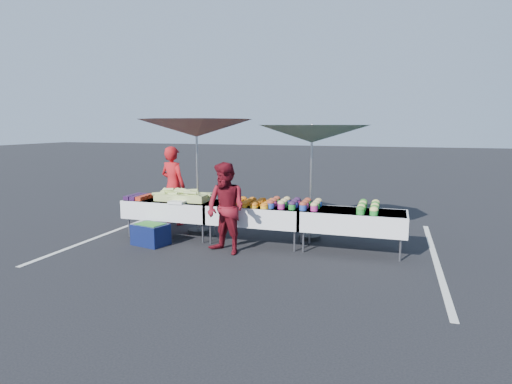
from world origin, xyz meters
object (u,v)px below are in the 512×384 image
(table_left, at_px, (172,208))
(customer, at_px, (226,208))
(umbrella_right, at_px, (312,135))
(vendor, at_px, (173,186))
(table_right, at_px, (352,220))
(umbrella_left, at_px, (196,129))
(storage_bin, at_px, (151,234))
(table_center, at_px, (256,214))

(table_left, xyz_separation_m, customer, (1.49, -0.75, 0.22))
(table_left, distance_m, umbrella_right, 3.17)
(vendor, bearing_deg, table_right, -179.01)
(table_left, height_order, umbrella_right, umbrella_right)
(table_left, relative_size, umbrella_right, 0.77)
(umbrella_left, bearing_deg, storage_bin, -113.58)
(table_right, height_order, customer, customer)
(table_center, distance_m, customer, 0.84)
(customer, relative_size, storage_bin, 2.26)
(umbrella_left, distance_m, storage_bin, 2.29)
(umbrella_right, relative_size, storage_bin, 3.40)
(customer, bearing_deg, table_right, 41.21)
(table_right, height_order, storage_bin, table_right)
(customer, distance_m, storage_bin, 1.67)
(table_center, xyz_separation_m, vendor, (-2.30, 0.99, 0.31))
(table_right, height_order, umbrella_left, umbrella_left)
(table_right, bearing_deg, storage_bin, -169.37)
(storage_bin, bearing_deg, table_center, 33.24)
(table_left, distance_m, customer, 1.68)
(table_left, distance_m, table_center, 1.80)
(vendor, distance_m, umbrella_right, 3.44)
(table_left, relative_size, storage_bin, 2.61)
(vendor, relative_size, umbrella_left, 0.63)
(table_center, bearing_deg, table_right, 0.00)
(table_center, xyz_separation_m, customer, (-0.31, -0.75, 0.22))
(umbrella_left, bearing_deg, customer, -46.58)
(storage_bin, bearing_deg, table_left, 96.59)
(table_right, relative_size, vendor, 1.04)
(table_center, bearing_deg, vendor, 156.66)
(table_left, relative_size, vendor, 1.04)
(table_left, relative_size, table_center, 1.00)
(storage_bin, bearing_deg, umbrella_right, 38.78)
(table_center, height_order, table_right, same)
(table_right, distance_m, vendor, 4.23)
(vendor, relative_size, customer, 1.11)
(table_left, height_order, table_center, same)
(table_left, bearing_deg, table_right, 0.00)
(customer, bearing_deg, table_center, 88.97)
(table_center, distance_m, umbrella_left, 2.16)
(table_right, xyz_separation_m, storage_bin, (-3.68, -0.69, -0.37))
(table_right, bearing_deg, umbrella_right, 143.16)
(umbrella_left, relative_size, storage_bin, 3.95)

